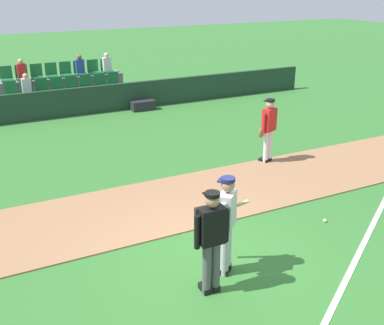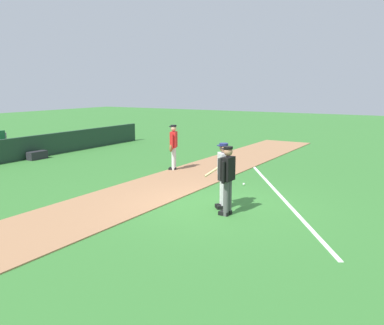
{
  "view_description": "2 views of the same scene",
  "coord_description": "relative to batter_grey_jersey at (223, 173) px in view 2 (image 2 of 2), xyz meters",
  "views": [
    {
      "loc": [
        -3.6,
        -6.1,
        4.7
      ],
      "look_at": [
        0.43,
        1.94,
        1.17
      ],
      "focal_mm": 44.12,
      "sensor_mm": 36.0,
      "label": 1
    },
    {
      "loc": [
        -9.83,
        -5.13,
        3.25
      ],
      "look_at": [
        0.79,
        1.21,
        0.98
      ],
      "focal_mm": 39.53,
      "sensor_mm": 36.0,
      "label": 2
    }
  ],
  "objects": [
    {
      "name": "infield_dirt_path",
      "position": [
        0.02,
        2.81,
        -0.95
      ],
      "size": [
        28.0,
        2.64,
        0.03
      ],
      "primitive_type": "cube",
      "color": "#9E704C",
      "rests_on": "ground"
    },
    {
      "name": "runner_red_jersey",
      "position": [
        3.62,
        3.95,
        -0.01
      ],
      "size": [
        0.66,
        0.4,
        1.76
      ],
      "color": "silver",
      "rests_on": "ground"
    },
    {
      "name": "batter_grey_jersey",
      "position": [
        0.0,
        0.0,
        0.0
      ],
      "size": [
        0.73,
        0.68,
        1.76
      ],
      "color": "#B2B2B2",
      "rests_on": "ground"
    },
    {
      "name": "foul_line_chalk",
      "position": [
        3.02,
        -0.26,
        -0.96
      ],
      "size": [
        10.17,
        6.54,
        0.01
      ],
      "primitive_type": "cube",
      "rotation": [
        0.0,
        0.0,
        0.57
      ],
      "color": "white",
      "rests_on": "ground"
    },
    {
      "name": "equipment_bag",
      "position": [
        2.58,
        10.53,
        -0.79
      ],
      "size": [
        0.9,
        0.36,
        0.36
      ],
      "primitive_type": "cube",
      "color": "#232328",
      "rests_on": "ground"
    },
    {
      "name": "baseball",
      "position": [
        2.73,
        0.59,
        -0.93
      ],
      "size": [
        0.07,
        0.07,
        0.07
      ],
      "primitive_type": "sphere",
      "color": "white",
      "rests_on": "ground"
    },
    {
      "name": "ground_plane",
      "position": [
        0.02,
        0.24,
        -0.97
      ],
      "size": [
        80.0,
        80.0,
        0.0
      ],
      "primitive_type": "plane",
      "color": "#33702D"
    },
    {
      "name": "umpire_home_plate",
      "position": [
        -0.49,
        -0.36,
        0.03
      ],
      "size": [
        0.59,
        0.31,
        1.76
      ],
      "color": "#4C4C4C",
      "rests_on": "ground"
    }
  ]
}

